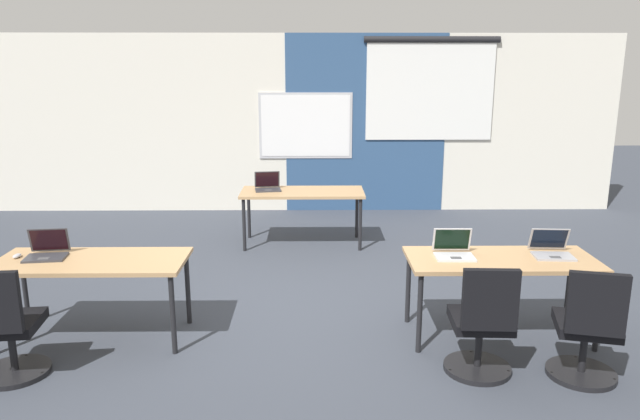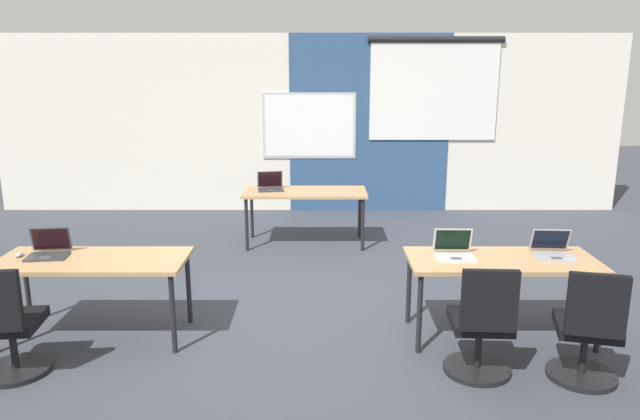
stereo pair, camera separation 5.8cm
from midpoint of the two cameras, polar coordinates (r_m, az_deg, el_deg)
ground_plane at (r=5.93m, az=-1.74°, el=-9.42°), size 24.00×24.00×0.00m
back_wall_assembly at (r=9.69m, az=-0.87°, el=8.26°), size 10.00×0.27×2.80m
desk_near_left at (r=5.48m, az=-20.67°, el=-4.95°), size 1.60×0.70×0.72m
desk_near_right at (r=5.37m, az=17.10°, el=-5.03°), size 1.60×0.70×0.72m
desk_far_center at (r=7.84m, az=-1.34°, el=1.40°), size 1.60×0.70×0.72m
laptop_far_left at (r=7.91m, az=-4.65°, el=2.29°), size 0.37×0.32×0.23m
laptop_near_left_end at (r=5.66m, az=-24.29°, el=-3.53°), size 0.36×0.32×0.23m
mouse_near_left_end at (r=5.76m, az=-26.60°, el=-3.85°), size 0.07×0.10×0.03m
chair_near_left_end at (r=5.14m, az=-27.46°, el=-10.25°), size 0.52×0.56×0.92m
laptop_near_right_inner at (r=5.28m, az=12.85°, el=-3.84°), size 0.34×0.30×0.23m
chair_near_right_inner at (r=4.77m, az=15.35°, el=-10.99°), size 0.52×0.55×0.92m
laptop_near_right_end at (r=5.55m, az=21.46°, el=-3.63°), size 0.35×0.34×0.22m
chair_near_right_end at (r=4.95m, az=24.33°, el=-10.83°), size 0.53×0.59×0.92m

